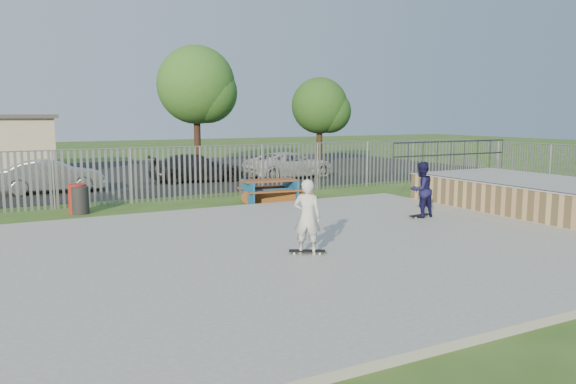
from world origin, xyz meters
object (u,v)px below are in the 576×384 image
car_white (290,165)px  skater_navy (421,190)px  funbox (277,195)px  trash_bin_grey (80,200)px  tree_right (320,106)px  picnic_table (270,191)px  tree_mid (196,85)px  car_silver (52,176)px  car_dark (197,168)px  trash_bin_red (78,199)px  skater_white (307,217)px

car_white → skater_navy: 12.42m
funbox → trash_bin_grey: size_ratio=2.76×
tree_right → picnic_table: bearing=-127.6°
trash_bin_grey → car_white: (10.92, 5.95, 0.22)m
picnic_table → funbox: picnic_table is taller
funbox → tree_mid: tree_mid is taller
tree_right → skater_navy: 20.34m
tree_mid → tree_right: 7.94m
car_silver → car_dark: (6.48, 0.88, -0.02)m
funbox → trash_bin_red: bearing=-162.5°
picnic_table → car_dark: (-0.29, 7.28, 0.24)m
picnic_table → trash_bin_grey: (-6.47, 0.71, 0.02)m
trash_bin_red → skater_navy: 10.95m
trash_bin_grey → tree_mid: (9.00, 14.61, 4.54)m
funbox → trash_bin_grey: (-6.84, 0.62, 0.23)m
picnic_table → car_dark: 7.29m
picnic_table → skater_navy: skater_navy is taller
picnic_table → trash_bin_grey: size_ratio=2.45×
trash_bin_grey → skater_white: skater_white is taller
trash_bin_red → car_dark: car_dark is taller
car_silver → skater_navy: bearing=-140.1°
tree_mid → skater_navy: (-0.25, -20.89, -4.01)m
funbox → car_dark: (-0.66, 7.19, 0.45)m
trash_bin_grey → car_dark: size_ratio=0.20×
tree_mid → tree_right: size_ratio=1.33×
car_dark → skater_white: size_ratio=2.71×
picnic_table → tree_mid: (2.54, 15.32, 4.56)m
picnic_table → car_dark: bearing=99.9°
skater_navy → skater_white: bearing=17.0°
trash_bin_grey → skater_white: 9.25m
car_dark → skater_navy: 13.11m
tree_mid → funbox: bearing=-98.1°
funbox → car_white: (4.08, 6.57, 0.45)m
trash_bin_red → car_white: bearing=27.6°
trash_bin_red → tree_right: (16.56, 12.11, 3.27)m
tree_right → tree_mid: bearing=163.0°
car_white → tree_right: tree_right is taller
skater_white → tree_right: bearing=-81.5°
skater_navy → trash_bin_red: bearing=-42.8°
car_silver → funbox: bearing=-128.7°
car_white → tree_right: 9.01m
funbox → tree_mid: 16.11m
skater_white → funbox: bearing=-72.2°
car_silver → car_white: 11.22m
car_silver → tree_mid: size_ratio=0.55×
car_white → tree_mid: 9.86m
car_silver → tree_mid: 13.58m
tree_mid → car_white: bearing=-77.5°
picnic_table → funbox: (0.37, 0.09, -0.21)m
picnic_table → trash_bin_red: bearing=179.5°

